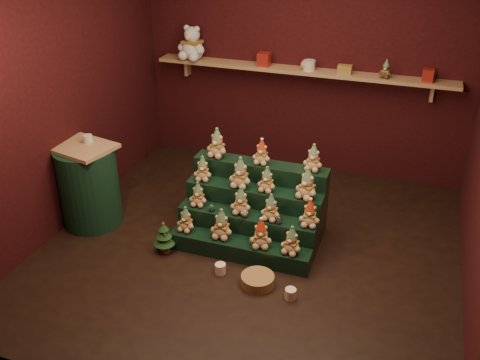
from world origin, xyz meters
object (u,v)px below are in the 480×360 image
at_px(mug_left, 220,269).
at_px(wicker_basket, 258,280).
at_px(side_table, 89,185).
at_px(white_bear, 192,38).
at_px(snow_globe_a, 212,208).
at_px(brown_bear, 386,69).
at_px(riser_tier_front, 240,249).
at_px(snow_globe_b, 245,213).
at_px(mug_right, 290,294).
at_px(mini_christmas_tree, 164,237).
at_px(snow_globe_c, 279,220).

height_order(mug_left, wicker_basket, mug_left).
distance_m(side_table, white_bear, 2.27).
bearing_deg(snow_globe_a, brown_bear, 53.63).
bearing_deg(white_bear, riser_tier_front, -47.47).
distance_m(snow_globe_b, mug_right, 0.93).
bearing_deg(riser_tier_front, snow_globe_b, 91.47).
bearing_deg(white_bear, wicker_basket, -46.31).
bearing_deg(mug_left, riser_tier_front, 74.35).
bearing_deg(snow_globe_a, side_table, -177.21).
bearing_deg(riser_tier_front, mug_left, -105.65).
xyz_separation_m(side_table, brown_bear, (2.73, 1.93, 0.98)).
relative_size(snow_globe_b, brown_bear, 0.46).
bearing_deg(brown_bear, wicker_basket, -95.48).
relative_size(riser_tier_front, mini_christmas_tree, 3.96).
height_order(side_table, wicker_basket, side_table).
height_order(snow_globe_a, brown_bear, brown_bear).
bearing_deg(snow_globe_b, mini_christmas_tree, -156.56).
bearing_deg(snow_globe_b, white_bear, 125.41).
bearing_deg(mini_christmas_tree, riser_tier_front, 11.95).
distance_m(snow_globe_b, white_bear, 2.57).
distance_m(snow_globe_c, wicker_basket, 0.62).
xyz_separation_m(white_bear, brown_bear, (2.35, 0.00, -0.16)).
xyz_separation_m(riser_tier_front, brown_bear, (1.02, 2.02, 1.33)).
distance_m(riser_tier_front, snow_globe_c, 0.49).
xyz_separation_m(snow_globe_a, mini_christmas_tree, (-0.38, -0.31, -0.23)).
bearing_deg(snow_globe_c, side_table, -178.15).
distance_m(riser_tier_front, snow_globe_a, 0.49).
bearing_deg(mug_right, side_table, 167.32).
height_order(snow_globe_c, wicker_basket, snow_globe_c).
bearing_deg(side_table, snow_globe_c, 14.18).
height_order(snow_globe_c, white_bear, white_bear).
distance_m(snow_globe_b, mug_left, 0.59).
relative_size(side_table, wicker_basket, 2.95).
relative_size(mug_right, white_bear, 0.19).
xyz_separation_m(snow_globe_a, mug_left, (0.26, -0.46, -0.35)).
xyz_separation_m(mini_christmas_tree, wicker_basket, (1.02, -0.19, -0.12)).
relative_size(side_table, mug_right, 9.01).
relative_size(snow_globe_c, wicker_basket, 0.27).
height_order(riser_tier_front, snow_globe_a, snow_globe_a).
bearing_deg(side_table, mug_left, -1.31).
bearing_deg(white_bear, mini_christmas_tree, -65.40).
bearing_deg(mug_right, snow_globe_b, 136.69).
relative_size(snow_globe_a, wicker_basket, 0.25).
xyz_separation_m(riser_tier_front, snow_globe_a, (-0.35, 0.16, 0.31)).
height_order(wicker_basket, brown_bear, brown_bear).
relative_size(wicker_basket, brown_bear, 1.54).
relative_size(mini_christmas_tree, white_bear, 0.67).
relative_size(mug_left, brown_bear, 0.51).
bearing_deg(riser_tier_front, mini_christmas_tree, -168.05).
bearing_deg(wicker_basket, snow_globe_c, 84.44).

